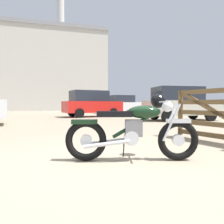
{
  "coord_description": "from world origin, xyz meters",
  "views": [
    {
      "loc": [
        -1.31,
        -3.29,
        0.89
      ],
      "look_at": [
        0.08,
        0.45,
        0.74
      ],
      "focal_mm": 36.44,
      "sensor_mm": 36.0,
      "label": 1
    }
  ],
  "objects": [
    {
      "name": "industrial_building",
      "position": [
        -2.07,
        32.52,
        5.56
      ],
      "size": [
        23.6,
        14.79,
        22.23
      ],
      "rotation": [
        0.0,
        0.0,
        -0.06
      ],
      "color": "beige",
      "rests_on": "ground_plane"
    },
    {
      "name": "ground_plane",
      "position": [
        0.0,
        0.0,
        0.0
      ],
      "size": [
        80.0,
        80.0,
        0.0
      ],
      "primitive_type": "plane",
      "color": "gray"
    },
    {
      "name": "pale_sedan_back",
      "position": [
        6.83,
        16.07,
        0.84
      ],
      "size": [
        4.35,
        2.23,
        1.67
      ],
      "rotation": [
        0.0,
        0.0,
        3.24
      ],
      "color": "black",
      "rests_on": "ground_plane"
    },
    {
      "name": "vintage_motorcycle",
      "position": [
        0.27,
        -0.1,
        0.49
      ],
      "size": [
        2.0,
        0.84,
        1.07
      ],
      "rotation": [
        0.0,
        0.0,
        -0.33
      ],
      "color": "black",
      "rests_on": "ground_plane"
    },
    {
      "name": "blue_hatchback_right",
      "position": [
        2.77,
        11.77,
        0.92
      ],
      "size": [
        4.05,
        2.13,
        1.78
      ],
      "rotation": [
        0.0,
        0.0,
        0.1
      ],
      "color": "black",
      "rests_on": "ground_plane"
    },
    {
      "name": "silver_sedan_mid",
      "position": [
        6.32,
        6.82,
        0.92
      ],
      "size": [
        4.1,
        2.25,
        1.78
      ],
      "rotation": [
        0.0,
        0.0,
        -0.15
      ],
      "color": "black",
      "rests_on": "ground_plane"
    }
  ]
}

